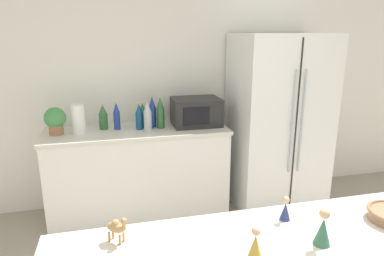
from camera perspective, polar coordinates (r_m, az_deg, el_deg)
The scene contains 17 objects.
wall_back at distance 3.71m, azimuth -3.81°, elevation 7.11°, with size 8.00×0.06×2.55m.
back_counter at distance 3.56m, azimuth -8.80°, elevation -7.17°, with size 1.78×0.63×0.90m.
refrigerator at distance 3.74m, azimuth 14.07°, elevation 1.01°, with size 0.94×0.76×1.82m.
potted_plant at distance 3.40m, azimuth -21.84°, elevation 1.28°, with size 0.20×0.20×0.26m.
paper_towel_roll at distance 3.36m, azimuth -18.38°, elevation 1.38°, with size 0.12×0.12×0.28m.
microwave at distance 3.49m, azimuth 0.69°, elevation 2.73°, with size 0.48×0.37×0.28m.
back_bottle_0 at distance 3.46m, azimuth -14.59°, elevation 1.74°, with size 0.08×0.08×0.25m.
back_bottle_1 at distance 3.42m, azimuth -12.44°, elevation 1.95°, with size 0.06×0.06×0.28m.
back_bottle_2 at distance 3.40m, azimuth -5.29°, elevation 2.52°, with size 0.08×0.08×0.32m.
back_bottle_3 at distance 3.33m, azimuth -7.41°, elevation 1.98°, with size 0.08×0.08×0.30m.
back_bottle_4 at distance 3.44m, azimuth -6.63°, elevation 2.66°, with size 0.07×0.07×0.32m.
back_bottle_5 at distance 3.47m, azimuth -8.21°, elevation 2.14°, with size 0.08×0.08×0.25m.
back_bottle_6 at distance 3.39m, azimuth -8.79°, elevation 1.88°, with size 0.07×0.07×0.26m.
camel_figurine at distance 1.55m, azimuth -12.46°, elevation -15.81°, with size 0.10×0.09×0.12m.
wise_man_figurine_blue at distance 1.74m, azimuth 15.30°, elevation -13.01°, with size 0.05×0.05×0.12m.
wise_man_figurine_crimson at distance 1.45m, azimuth 10.52°, elevation -18.53°, with size 0.06×0.06×0.14m.
wise_man_figurine_purple at distance 1.60m, azimuth 21.00°, elevation -15.47°, with size 0.07×0.07×0.17m.
Camera 1 is at (-0.63, -0.88, 1.81)m, focal length 32.00 mm.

